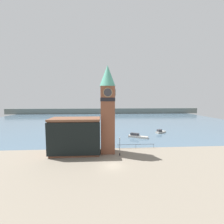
% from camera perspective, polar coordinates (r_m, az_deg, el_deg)
% --- Properties ---
extents(ground_plane, '(160.00, 160.00, 0.00)m').
position_cam_1_polar(ground_plane, '(32.97, 0.03, -19.78)').
color(ground_plane, gray).
extents(water, '(160.00, 120.00, 0.00)m').
position_cam_1_polar(water, '(101.86, -2.55, -2.83)').
color(water, slate).
rests_on(water, ground_plane).
extents(far_shoreline, '(180.00, 3.00, 5.00)m').
position_cam_1_polar(far_shoreline, '(141.37, -2.87, 0.37)').
color(far_shoreline, slate).
rests_on(far_shoreline, water).
extents(pier_railing, '(10.65, 0.08, 1.09)m').
position_cam_1_polar(pier_railing, '(43.65, 9.10, -12.22)').
color(pier_railing, '#333338').
rests_on(pier_railing, ground_plane).
extents(clock_tower, '(4.01, 4.01, 22.24)m').
position_cam_1_polar(clock_tower, '(38.01, -1.69, 1.98)').
color(clock_tower, brown).
rests_on(clock_tower, ground_plane).
extents(pier_building, '(12.44, 6.35, 9.06)m').
position_cam_1_polar(pier_building, '(39.24, -13.71, -8.82)').
color(pier_building, brown).
rests_on(pier_building, ground_plane).
extents(boat_near, '(6.83, 4.73, 1.61)m').
position_cam_1_polar(boat_near, '(54.96, 9.56, -9.03)').
color(boat_near, '#B7B2A8').
rests_on(boat_near, water).
extents(boat_far, '(4.66, 3.49, 1.55)m').
position_cam_1_polar(boat_far, '(64.44, 17.92, -7.14)').
color(boat_far, '#B7B2A8').
rests_on(boat_far, water).
extents(mooring_bollard_near, '(0.28, 0.28, 0.69)m').
position_cam_1_polar(mooring_bollard_near, '(38.03, 2.98, -15.72)').
color(mooring_bollard_near, black).
rests_on(mooring_bollard_near, ground_plane).
extents(lamp_post, '(0.32, 0.32, 3.50)m').
position_cam_1_polar(lamp_post, '(40.89, 2.95, -11.11)').
color(lamp_post, '#2D2D33').
rests_on(lamp_post, ground_plane).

